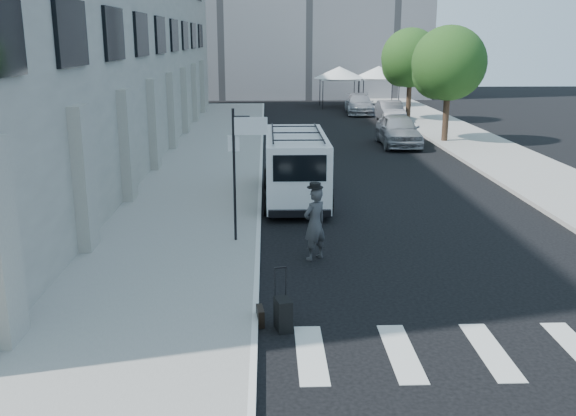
{
  "coord_description": "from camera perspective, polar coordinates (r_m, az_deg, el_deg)",
  "views": [
    {
      "loc": [
        -1.74,
        -13.22,
        5.39
      ],
      "look_at": [
        -1.23,
        2.14,
        1.3
      ],
      "focal_mm": 40.0,
      "sensor_mm": 36.0,
      "label": 1
    }
  ],
  "objects": [
    {
      "name": "parked_car_a",
      "position": [
        33.53,
        9.79,
        6.85
      ],
      "size": [
        2.01,
        4.79,
        1.62
      ],
      "primitive_type": "imported",
      "rotation": [
        0.0,
        0.0,
        -0.02
      ],
      "color": "#95969C",
      "rests_on": "ground"
    },
    {
      "name": "businessman",
      "position": [
        15.9,
        2.39,
        -1.42
      ],
      "size": [
        0.8,
        0.76,
        1.84
      ],
      "primitive_type": "imported",
      "rotation": [
        0.0,
        0.0,
        3.81
      ],
      "color": "#3B3B3D",
      "rests_on": "ground"
    },
    {
      "name": "tree_far",
      "position": [
        43.39,
        10.66,
        12.8
      ],
      "size": [
        3.8,
        3.83,
        6.03
      ],
      "color": "black",
      "rests_on": "ground"
    },
    {
      "name": "building_left",
      "position": [
        32.71,
        -19.98,
        15.12
      ],
      "size": [
        10.0,
        44.0,
        12.0
      ],
      "primitive_type": "cube",
      "color": "gray",
      "rests_on": "ground"
    },
    {
      "name": "parked_car_c",
      "position": [
        47.41,
        6.36,
        9.14
      ],
      "size": [
        2.2,
        4.9,
        1.4
      ],
      "primitive_type": "imported",
      "rotation": [
        0.0,
        0.0,
        -0.05
      ],
      "color": "#A7A9AF",
      "rests_on": "ground"
    },
    {
      "name": "tent_right",
      "position": [
        52.55,
        8.07,
        11.85
      ],
      "size": [
        4.0,
        4.0,
        3.2
      ],
      "color": "black",
      "rests_on": "ground"
    },
    {
      "name": "sign_pole",
      "position": [
        16.66,
        -4.04,
        5.41
      ],
      "size": [
        1.03,
        0.07,
        3.5
      ],
      "color": "black",
      "rests_on": "sidewalk_left"
    },
    {
      "name": "cargo_van",
      "position": [
        21.77,
        0.68,
        3.75
      ],
      "size": [
        2.16,
        6.04,
        2.27
      ],
      "rotation": [
        0.0,
        0.0,
        -0.0
      ],
      "color": "white",
      "rests_on": "ground"
    },
    {
      "name": "tree_near",
      "position": [
        34.66,
        13.88,
        12.15
      ],
      "size": [
        3.8,
        3.83,
        6.03
      ],
      "color": "black",
      "rests_on": "ground"
    },
    {
      "name": "sidewalk_right",
      "position": [
        35.31,
        15.91,
        5.69
      ],
      "size": [
        4.0,
        56.0,
        0.15
      ],
      "primitive_type": "cube",
      "color": "gray",
      "rests_on": "ground"
    },
    {
      "name": "sidewalk_left",
      "position": [
        29.8,
        -6.72,
        4.54
      ],
      "size": [
        4.5,
        48.0,
        0.15
      ],
      "primitive_type": "cube",
      "color": "gray",
      "rests_on": "ground"
    },
    {
      "name": "parked_car_b",
      "position": [
        43.18,
        9.07,
        8.47
      ],
      "size": [
        1.51,
        4.17,
        1.37
      ],
      "primitive_type": "imported",
      "rotation": [
        0.0,
        0.0,
        -0.01
      ],
      "color": "#4F5156",
      "rests_on": "ground"
    },
    {
      "name": "ground",
      "position": [
        14.38,
        5.24,
        -7.17
      ],
      "size": [
        120.0,
        120.0,
        0.0
      ],
      "primitive_type": "plane",
      "color": "black",
      "rests_on": "ground"
    },
    {
      "name": "briefcase",
      "position": [
        12.61,
        -2.48,
        -9.57
      ],
      "size": [
        0.17,
        0.45,
        0.34
      ],
      "primitive_type": "cube",
      "rotation": [
        0.0,
        0.0,
        0.13
      ],
      "color": "black",
      "rests_on": "ground"
    },
    {
      "name": "tent_left",
      "position": [
        51.61,
        4.59,
        11.89
      ],
      "size": [
        4.0,
        4.0,
        3.2
      ],
      "color": "black",
      "rests_on": "ground"
    },
    {
      "name": "suitcase",
      "position": [
        12.32,
        -0.44,
        -9.41
      ],
      "size": [
        0.37,
        0.48,
        1.2
      ],
      "rotation": [
        0.0,
        0.0,
        0.25
      ],
      "color": "black",
      "rests_on": "ground"
    }
  ]
}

